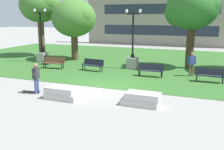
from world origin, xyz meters
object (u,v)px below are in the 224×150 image
concrete_block_center (62,93)px  park_bench_far_left (54,62)px  person_skateboarder (36,77)px  park_bench_near_right (151,69)px  trash_bin (47,59)px  person_bystander_near_lawn (192,63)px  park_bench_far_right (93,64)px  concrete_block_left (141,99)px  park_bench_near_left (210,74)px  lamp_post_left (42,51)px  lamp_post_right (133,57)px  skateboard (32,91)px

concrete_block_center → park_bench_far_left: park_bench_far_left is taller
person_skateboarder → park_bench_near_right: size_ratio=0.94×
person_skateboarder → trash_bin: bearing=121.8°
person_bystander_near_lawn → park_bench_far_right: bearing=-173.7°
concrete_block_left → park_bench_near_left: 6.73m
concrete_block_left → person_bystander_near_lawn: (1.66, 7.32, 0.68)m
person_skateboarder → trash_bin: 8.99m
concrete_block_center → trash_bin: size_ratio=1.87×
person_skateboarder → lamp_post_left: 10.36m
person_skateboarder → trash_bin: (-4.74, 7.63, -0.47)m
concrete_block_center → lamp_post_right: 9.10m
skateboard → trash_bin: (-4.41, 7.68, 0.42)m
person_skateboarder → person_bystander_near_lawn: (7.64, 7.53, 0.01)m
park_bench_near_left → person_bystander_near_lawn: (-1.28, 1.28, 0.44)m
park_bench_near_right → park_bench_far_right: same height
park_bench_near_left → park_bench_far_left: 12.07m
park_bench_near_left → trash_bin: size_ratio=1.89×
skateboard → trash_bin: 8.86m
lamp_post_right → lamp_post_left: (-8.74, -0.13, 0.02)m
park_bench_far_right → lamp_post_left: bearing=163.3°
concrete_block_left → lamp_post_left: lamp_post_left is taller
park_bench_near_left → park_bench_far_left: bearing=179.3°
park_bench_near_left → park_bench_far_left: same height
person_skateboarder → park_bench_far_left: person_skateboarder is taller
trash_bin → person_bystander_near_lawn: bearing=-0.4°
skateboard → person_bystander_near_lawn: (7.97, 7.58, 0.90)m
park_bench_far_left → park_bench_far_right: same height
skateboard → lamp_post_left: lamp_post_left is taller
concrete_block_center → park_bench_near_left: 9.66m
trash_bin → park_bench_far_right: bearing=-10.3°
person_bystander_near_lawn → concrete_block_left: bearing=-102.8°
person_skateboarder → person_bystander_near_lawn: person_bystander_near_lawn is taller
person_skateboarder → lamp_post_right: (2.89, 8.69, 0.04)m
concrete_block_center → park_bench_far_right: size_ratio=0.97×
park_bench_near_left → person_bystander_near_lawn: person_bystander_near_lawn is taller
concrete_block_left → person_skateboarder: size_ratio=1.08×
concrete_block_left → lamp_post_left: 14.49m
concrete_block_center → park_bench_near_right: park_bench_near_right is taller
park_bench_near_left → park_bench_far_left: (-12.07, 0.15, 0.00)m
person_skateboarder → lamp_post_left: size_ratio=0.34×
park_bench_near_left → lamp_post_left: 14.95m
concrete_block_center → trash_bin: trash_bin is taller
park_bench_far_right → person_bystander_near_lawn: bearing=6.3°
park_bench_near_left → lamp_post_left: lamp_post_left is taller
park_bench_far_left → park_bench_far_right: bearing=5.3°
concrete_block_left → park_bench_near_left: bearing=64.1°
concrete_block_left → lamp_post_right: bearing=110.0°
skateboard → trash_bin: size_ratio=1.08×
concrete_block_center → lamp_post_left: 11.78m
skateboard → person_bystander_near_lawn: 11.03m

